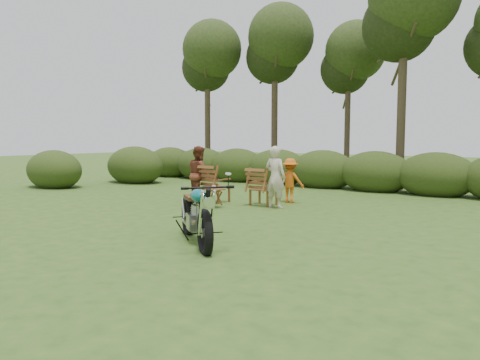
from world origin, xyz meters
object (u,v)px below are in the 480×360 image
Objects in this scene: lawn_chair_right at (263,205)px; cup at (214,187)px; child at (290,203)px; motorcycle at (196,242)px; adult_b at (200,202)px; side_table at (214,198)px; adult_a at (275,208)px; lawn_chair_left at (216,202)px.

cup is at bearing 53.58° from lawn_chair_right.
cup is 2.37m from child.
motorcycle is 1.42× the size of adult_b.
adult_a reaches higher than side_table.
lawn_chair_right is 1.91m from adult_b.
adult_a is 1.09m from child.
cup is (-0.04, 0.03, 0.30)m from side_table.
adult_b is 1.28× the size of child.
adult_b reaches higher than cup.
side_table is (0.65, -0.85, 0.25)m from lawn_chair_left.
lawn_chair_left is (-2.99, 4.16, 0.00)m from motorcycle.
adult_a reaches higher than motorcycle.
motorcycle is 4.51× the size of side_table.
lawn_chair_left is at bearing 127.32° from side_table.
lawn_chair_right is 2.02× the size of side_table.
adult_a is at bearing 36.09° from side_table.
motorcycle is 4.14m from cup.
adult_b is (-1.81, -0.60, 0.00)m from lawn_chair_right.
lawn_chair_right reaches higher than side_table.
side_table is at bearing -37.93° from cup.
motorcycle reaches higher than lawn_chair_left.
motorcycle is at bearing 164.22° from adult_b.
lawn_chair_left is 1.16m from cup.
adult_a reaches higher than lawn_chair_left.
motorcycle is 21.07× the size of cup.
lawn_chair_left is at bearing 126.61° from cup.
side_table is 4.67× the size of cup.
lawn_chair_left is 0.84× the size of child.
lawn_chair_right is 0.81× the size of child.
lawn_chair_left is 2.12m from child.
adult_a is at bearing -138.04° from adult_b.
lawn_chair_right is at bearing 146.53° from motorcycle.
adult_b reaches higher than lawn_chair_left.
lawn_chair_right is at bearing 56.83° from child.
motorcycle is at bearing 103.86° from adult_a.
lawn_chair_left reaches higher than lawn_chair_right.
lawn_chair_right is at bearing -23.85° from adult_a.
adult_a is 1.01× the size of adult_b.
lawn_chair_left is at bearing 2.93° from adult_a.
motorcycle is 4.76m from lawn_chair_right.
motorcycle is at bearing 107.79° from lawn_chair_right.
child is at bearing 140.20° from motorcycle.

